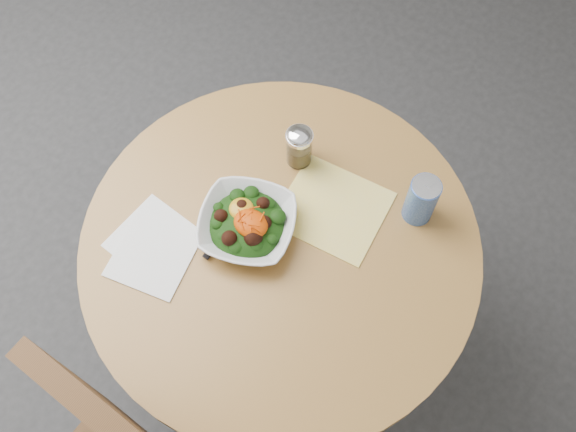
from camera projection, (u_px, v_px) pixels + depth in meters
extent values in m
plane|color=#2C2C2E|center=(283.00, 336.00, 2.10)|extent=(6.00, 6.00, 0.00)
cylinder|color=black|center=(283.00, 335.00, 2.09)|extent=(0.52, 0.52, 0.03)
cylinder|color=black|center=(282.00, 301.00, 1.78)|extent=(0.10, 0.10, 0.71)
cylinder|color=#AE7D3F|center=(280.00, 246.00, 1.45)|extent=(0.90, 0.90, 0.04)
cylinder|color=#4F3116|center=(130.00, 432.00, 1.75)|extent=(0.04, 0.04, 0.46)
cube|color=yellow|center=(333.00, 208.00, 1.47)|extent=(0.25, 0.23, 0.00)
cube|color=white|center=(153.00, 240.00, 1.43)|extent=(0.18, 0.18, 0.00)
cube|color=white|center=(153.00, 256.00, 1.41)|extent=(0.19, 0.19, 0.00)
imported|color=silver|center=(247.00, 224.00, 1.42)|extent=(0.27, 0.27, 0.05)
ellipsoid|color=black|center=(247.00, 225.00, 1.42)|extent=(0.17, 0.17, 0.06)
ellipsoid|color=#C88C14|center=(241.00, 209.00, 1.41)|extent=(0.06, 0.06, 0.02)
ellipsoid|color=#D94604|center=(251.00, 223.00, 1.39)|extent=(0.08, 0.07, 0.04)
cube|color=black|center=(224.00, 235.00, 1.43)|extent=(0.02, 0.14, 0.00)
cube|color=black|center=(254.00, 200.00, 1.47)|extent=(0.03, 0.07, 0.00)
cylinder|color=silver|center=(299.00, 149.00, 1.48)|extent=(0.06, 0.06, 0.09)
cylinder|color=olive|center=(299.00, 153.00, 1.50)|extent=(0.05, 0.05, 0.05)
cylinder|color=white|center=(299.00, 137.00, 1.44)|extent=(0.06, 0.06, 0.01)
ellipsoid|color=white|center=(299.00, 135.00, 1.43)|extent=(0.06, 0.06, 0.03)
cylinder|color=navy|center=(421.00, 200.00, 1.41)|extent=(0.07, 0.07, 0.13)
cylinder|color=silver|center=(427.00, 186.00, 1.35)|extent=(0.06, 0.06, 0.00)
cube|color=silver|center=(429.00, 183.00, 1.35)|extent=(0.01, 0.02, 0.00)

